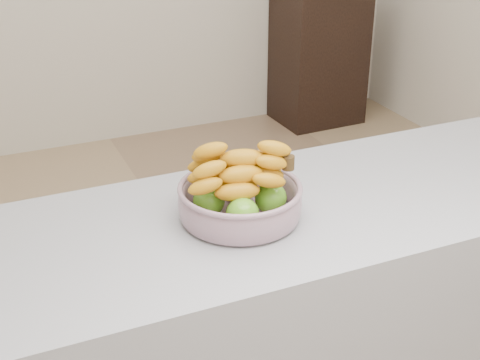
# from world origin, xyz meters

# --- Properties ---
(ground) EXTENTS (4.00, 4.00, 0.00)m
(ground) POSITION_xyz_m (0.00, 0.00, 0.00)
(ground) COLOR #A08462
(ground) RESTS_ON ground
(counter) EXTENTS (2.00, 0.60, 0.90)m
(counter) POSITION_xyz_m (0.00, -0.76, 0.45)
(counter) COLOR #9999A1
(counter) RESTS_ON ground
(cabinet) EXTENTS (0.55, 0.45, 0.97)m
(cabinet) POSITION_xyz_m (1.41, 1.78, 0.49)
(cabinet) COLOR black
(cabinet) RESTS_ON ground
(fruit_bowl) EXTENTS (0.29, 0.29, 0.18)m
(fruit_bowl) POSITION_xyz_m (-0.28, -0.76, 0.96)
(fruit_bowl) COLOR #A3AEC4
(fruit_bowl) RESTS_ON counter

